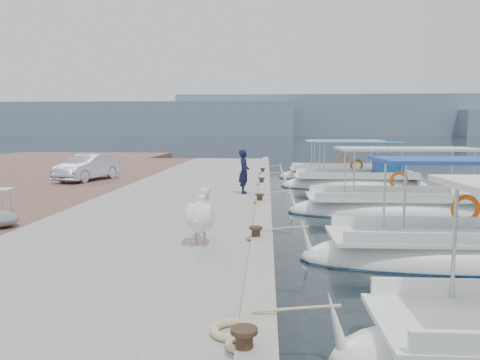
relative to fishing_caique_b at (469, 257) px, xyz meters
name	(u,v)px	position (x,y,z in m)	size (l,w,h in m)	color
ground	(271,230)	(-4.18, 3.04, -0.12)	(400.00, 400.00, 0.00)	black
concrete_quay	(194,196)	(-7.18, 8.04, 0.13)	(6.00, 40.00, 0.50)	gray
quay_curb	(264,188)	(-4.40, 8.04, 0.44)	(0.44, 40.00, 0.12)	gray
cobblestone_strip	(69,195)	(-12.18, 8.04, 0.13)	(4.00, 40.00, 0.50)	brown
distant_hills	(333,119)	(25.43, 204.54, 7.49)	(330.00, 60.00, 18.00)	slate
fishing_caique_b	(469,257)	(0.00, 0.00, 0.00)	(7.19, 2.13, 2.83)	white
fishing_caique_c	(398,210)	(0.16, 5.93, 0.00)	(7.50, 2.42, 2.83)	white
fishing_caique_d	(357,183)	(0.13, 13.19, 0.06)	(7.22, 2.59, 2.83)	white
fishing_caique_e	(340,176)	(-0.02, 17.54, 0.00)	(7.15, 2.24, 2.83)	white
mooring_bollards	(260,198)	(-4.53, 4.54, 0.57)	(0.28, 20.28, 0.33)	black
pelican	(200,215)	(-5.66, -0.65, 0.96)	(0.54, 1.45, 1.13)	tan
fisherman	(244,172)	(-5.14, 6.98, 1.18)	(0.59, 0.38, 1.61)	black
parked_car	(87,167)	(-12.57, 11.03, 0.97)	(1.27, 3.64, 1.20)	silver
folding_table	(0,196)	(-11.58, 2.24, 0.90)	(0.55, 0.55, 0.73)	silver
rope_coil	(233,330)	(-4.68, -4.89, 0.43)	(0.54, 0.54, 0.10)	#C6B284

